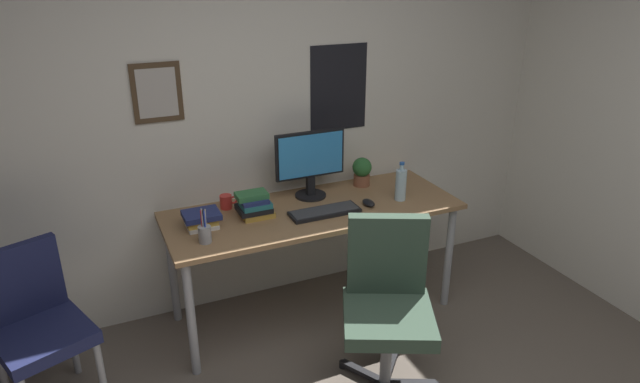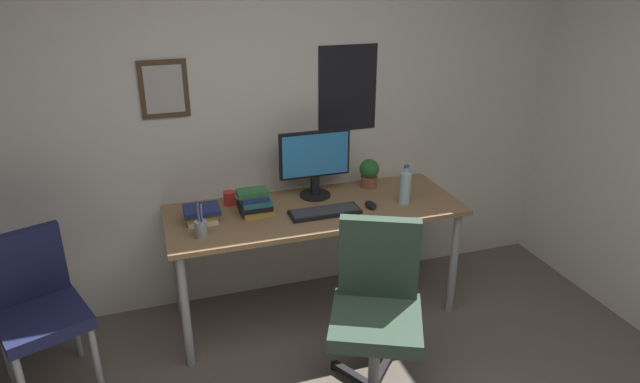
# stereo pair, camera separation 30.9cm
# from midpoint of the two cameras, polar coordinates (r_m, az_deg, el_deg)

# --- Properties ---
(wall_back) EXTENTS (4.40, 0.10, 2.60)m
(wall_back) POSITION_cam_midpoint_polar(r_m,az_deg,el_deg) (3.56, -9.32, 8.25)
(wall_back) COLOR silver
(wall_back) RESTS_ON ground_plane
(desk) EXTENTS (1.82, 0.68, 0.75)m
(desk) POSITION_cam_midpoint_polar(r_m,az_deg,el_deg) (3.46, -3.23, -2.93)
(desk) COLOR #936D47
(desk) RESTS_ON ground_plane
(office_chair) EXTENTS (0.61, 0.61, 0.95)m
(office_chair) POSITION_cam_midpoint_polar(r_m,az_deg,el_deg) (2.97, 3.95, -10.99)
(office_chair) COLOR #334738
(office_chair) RESTS_ON ground_plane
(side_chair) EXTENTS (0.54, 0.54, 0.88)m
(side_chair) POSITION_cam_midpoint_polar(r_m,az_deg,el_deg) (3.26, -29.67, -11.51)
(side_chair) COLOR #1E234C
(side_chair) RESTS_ON ground_plane
(monitor) EXTENTS (0.46, 0.20, 0.43)m
(monitor) POSITION_cam_midpoint_polar(r_m,az_deg,el_deg) (3.51, -3.53, 3.07)
(monitor) COLOR black
(monitor) RESTS_ON desk
(keyboard) EXTENTS (0.43, 0.15, 0.03)m
(keyboard) POSITION_cam_midpoint_polar(r_m,az_deg,el_deg) (3.34, -2.17, -2.14)
(keyboard) COLOR black
(keyboard) RESTS_ON desk
(computer_mouse) EXTENTS (0.06, 0.11, 0.04)m
(computer_mouse) POSITION_cam_midpoint_polar(r_m,az_deg,el_deg) (3.45, 2.46, -1.22)
(computer_mouse) COLOR black
(computer_mouse) RESTS_ON desk
(water_bottle) EXTENTS (0.07, 0.07, 0.25)m
(water_bottle) POSITION_cam_midpoint_polar(r_m,az_deg,el_deg) (3.52, 5.83, 0.70)
(water_bottle) COLOR silver
(water_bottle) RESTS_ON desk
(coffee_mug_near) EXTENTS (0.11, 0.07, 0.09)m
(coffee_mug_near) POSITION_cam_midpoint_polar(r_m,az_deg,el_deg) (3.48, -12.10, -1.08)
(coffee_mug_near) COLOR red
(coffee_mug_near) RESTS_ON desk
(potted_plant) EXTENTS (0.13, 0.13, 0.20)m
(potted_plant) POSITION_cam_midpoint_polar(r_m,az_deg,el_deg) (3.73, 1.96, 2.11)
(potted_plant) COLOR brown
(potted_plant) RESTS_ON desk
(pen_cup) EXTENTS (0.07, 0.07, 0.20)m
(pen_cup) POSITION_cam_midpoint_polar(r_m,az_deg,el_deg) (3.09, -14.58, -4.24)
(pen_cup) COLOR #9EA0A5
(pen_cup) RESTS_ON desk
(book_stack_left) EXTENTS (0.21, 0.17, 0.09)m
(book_stack_left) POSITION_cam_midpoint_polar(r_m,az_deg,el_deg) (3.27, -14.75, -2.82)
(book_stack_left) COLOR silver
(book_stack_left) RESTS_ON desk
(book_stack_right) EXTENTS (0.21, 0.17, 0.15)m
(book_stack_right) POSITION_cam_midpoint_polar(r_m,az_deg,el_deg) (3.33, -9.40, -1.48)
(book_stack_right) COLOR gold
(book_stack_right) RESTS_ON desk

